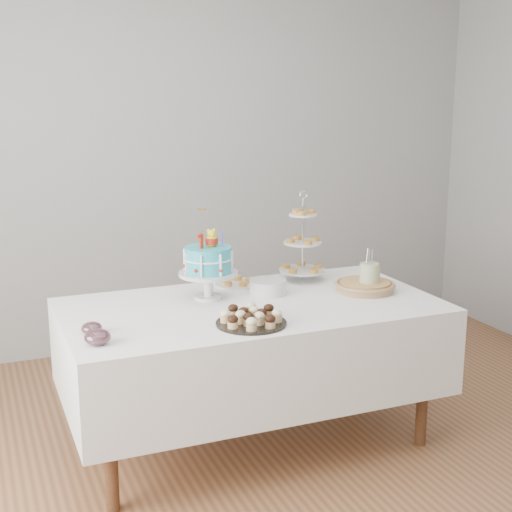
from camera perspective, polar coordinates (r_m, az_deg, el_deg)
name	(u,v)px	position (r m, az deg, el deg)	size (l,w,h in m)	color
floor	(274,467)	(3.72, 1.47, -16.56)	(5.00, 5.00, 0.00)	brown
walls	(276,200)	(3.27, 1.60, 4.49)	(5.04, 4.04, 2.70)	#9A9D9F
table	(252,346)	(3.74, -0.36, -7.19)	(1.92, 1.02, 0.77)	white
birthday_cake	(208,275)	(3.73, -3.83, -1.52)	(0.31, 0.31, 0.48)	silver
cupcake_tray	(251,317)	(3.35, -0.38, -4.88)	(0.33, 0.33, 0.08)	black
pie	(365,286)	(3.94, 8.71, -2.37)	(0.33, 0.33, 0.05)	#A97E5C
tiered_stand	(303,243)	(4.10, 3.75, 1.03)	(0.27, 0.27, 0.52)	silver
plate_stack	(268,287)	(3.84, 0.95, -2.49)	(0.20, 0.20, 0.08)	silver
pastry_plate	(237,283)	(4.02, -1.56, -2.14)	(0.24, 0.24, 0.04)	silver
jam_bowl_a	(97,337)	(3.16, -12.57, -6.37)	(0.12, 0.12, 0.07)	silver
jam_bowl_b	(92,328)	(3.30, -13.01, -5.66)	(0.10, 0.10, 0.06)	silver
utensil_pitcher	(369,276)	(3.93, 9.05, -1.59)	(0.11, 0.11, 0.24)	beige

